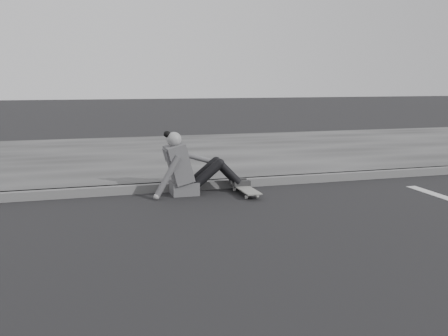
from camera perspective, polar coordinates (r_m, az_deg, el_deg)
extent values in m
plane|color=black|center=(4.83, 5.90, -8.61)|extent=(80.00, 80.00, 0.00)
cube|color=#535353|center=(7.18, -1.96, -1.91)|extent=(24.00, 0.16, 0.12)
cube|color=#383838|center=(10.09, -6.31, 1.47)|extent=(24.00, 6.00, 0.12)
cylinder|color=#A0A09B|center=(6.57, 2.59, -3.32)|extent=(0.03, 0.05, 0.05)
cylinder|color=#A0A09B|center=(6.62, 3.81, -3.23)|extent=(0.03, 0.05, 0.05)
cylinder|color=#A0A09B|center=(7.05, 1.20, -2.40)|extent=(0.03, 0.05, 0.05)
cylinder|color=#A0A09B|center=(7.10, 2.35, -2.32)|extent=(0.03, 0.05, 0.05)
cube|color=#2C2C2F|center=(6.59, 3.20, -3.04)|extent=(0.16, 0.04, 0.03)
cube|color=#2C2C2F|center=(7.07, 1.78, -2.14)|extent=(0.16, 0.04, 0.03)
cube|color=slate|center=(6.82, 2.47, -2.37)|extent=(0.20, 0.78, 0.02)
cube|color=#49494B|center=(6.85, -4.57, -2.26)|extent=(0.36, 0.34, 0.18)
cube|color=#49494B|center=(6.77, -5.19, 0.52)|extent=(0.37, 0.40, 0.57)
cube|color=#49494B|center=(6.73, -6.29, 1.47)|extent=(0.14, 0.30, 0.20)
cylinder|color=gray|center=(6.72, -5.63, 2.52)|extent=(0.09, 0.09, 0.08)
sphere|color=gray|center=(6.71, -5.73, 3.27)|extent=(0.20, 0.20, 0.20)
sphere|color=black|center=(6.71, -6.53, 3.86)|extent=(0.09, 0.09, 0.09)
cylinder|color=black|center=(6.79, -1.83, -0.65)|extent=(0.43, 0.13, 0.39)
cylinder|color=black|center=(6.96, -2.21, -0.39)|extent=(0.43, 0.13, 0.39)
cylinder|color=black|center=(6.87, 0.59, -0.57)|extent=(0.35, 0.11, 0.36)
cylinder|color=black|center=(7.04, 0.16, -0.31)|extent=(0.35, 0.11, 0.36)
sphere|color=black|center=(6.81, -0.50, 0.53)|extent=(0.13, 0.13, 0.13)
sphere|color=black|center=(6.98, -0.91, 0.76)|extent=(0.13, 0.13, 0.13)
cube|color=#272727|center=(6.96, 2.04, -1.76)|extent=(0.24, 0.08, 0.07)
cube|color=#272727|center=(7.13, 1.58, -1.48)|extent=(0.24, 0.08, 0.07)
cylinder|color=#49494B|center=(6.55, -6.51, -1.06)|extent=(0.38, 0.08, 0.58)
sphere|color=gray|center=(6.57, -7.75, -3.28)|extent=(0.08, 0.08, 0.08)
cylinder|color=#49494B|center=(6.96, -3.52, 1.30)|extent=(0.48, 0.08, 0.21)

